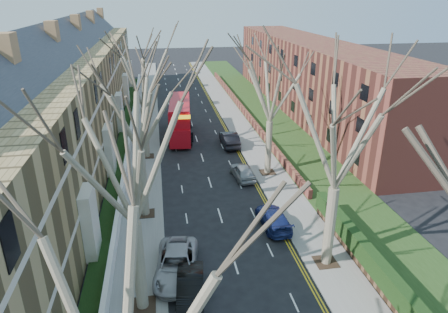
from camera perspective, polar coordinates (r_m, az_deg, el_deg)
name	(u,v)px	position (r m, az deg, el deg)	size (l,w,h in m)	color
pavement_left	(146,126)	(53.06, -11.11, 4.37)	(3.00, 102.00, 0.12)	slate
pavement_right	(236,121)	(53.99, 1.75, 5.09)	(3.00, 102.00, 0.12)	slate
terrace_left	(66,102)	(44.86, -21.63, 7.23)	(9.70, 78.00, 13.60)	olive
flats_right	(309,76)	(59.73, 12.10, 11.15)	(13.97, 54.00, 10.00)	brown
front_wall_left	(129,143)	(45.40, -13.37, 1.86)	(0.30, 78.00, 1.00)	white
grass_verge_right	(269,119)	(54.99, 6.38, 5.38)	(6.00, 102.00, 0.06)	#203915
tree_left_mid	(127,144)	(18.78, -13.68, 1.70)	(10.50, 10.50, 14.71)	#6C614D
tree_left_far	(136,99)	(28.44, -12.50, 8.07)	(10.15, 10.15, 14.22)	#6C614D
tree_left_dist	(140,66)	(40.14, -11.90, 12.60)	(10.50, 10.50, 14.71)	#6C614D
tree_right_mid	(342,120)	(22.84, 16.53, 5.06)	(10.50, 10.50, 14.71)	#6C614D
tree_right_far	(272,77)	(35.64, 6.83, 11.23)	(10.15, 10.15, 14.22)	#6C614D
double_decker_bus	(180,120)	(47.75, -6.26, 5.23)	(3.20, 10.37, 4.30)	#AF0C16
car_left_mid	(190,288)	(23.52, -4.82, -18.25)	(1.49, 4.26, 1.40)	black
car_left_far	(177,264)	(25.20, -6.78, -15.03)	(2.49, 5.40, 1.50)	#A5A4A9
car_right_near	(273,218)	(29.90, 7.08, -8.71)	(1.85, 4.55, 1.32)	navy
car_right_mid	(243,171)	(37.02, 2.67, -2.14)	(1.63, 4.06, 1.38)	#93979B
car_right_far	(229,139)	(44.90, 0.79, 2.50)	(1.69, 4.86, 1.60)	black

